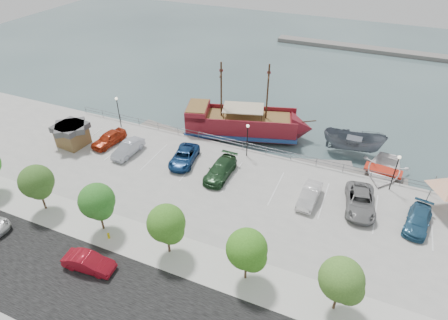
% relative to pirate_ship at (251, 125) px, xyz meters
% --- Properties ---
extents(ground, '(160.00, 160.00, 0.00)m').
position_rel_pirate_ship_xyz_m(ground, '(1.66, -12.46, -1.77)').
color(ground, '#314548').
extents(street, '(100.00, 8.00, 0.04)m').
position_rel_pirate_ship_xyz_m(street, '(1.66, -28.46, -0.76)').
color(street, black).
rests_on(street, land_slab).
extents(sidewalk, '(100.00, 4.00, 0.05)m').
position_rel_pirate_ship_xyz_m(sidewalk, '(1.66, -22.46, -0.76)').
color(sidewalk, beige).
rests_on(sidewalk, land_slab).
extents(seawall_railing, '(50.00, 0.06, 1.00)m').
position_rel_pirate_ship_xyz_m(seawall_railing, '(1.66, -4.66, -0.25)').
color(seawall_railing, '#595C64').
rests_on(seawall_railing, land_slab).
extents(far_shore, '(40.00, 3.00, 0.80)m').
position_rel_pirate_ship_xyz_m(far_shore, '(11.66, 42.54, -1.37)').
color(far_shore, slate).
rests_on(far_shore, ground).
extents(pirate_ship, '(17.10, 8.95, 10.59)m').
position_rel_pirate_ship_xyz_m(pirate_ship, '(0.00, 0.00, 0.00)').
color(pirate_ship, maroon).
rests_on(pirate_ship, ground).
extents(patrol_boat, '(7.56, 3.22, 2.87)m').
position_rel_pirate_ship_xyz_m(patrol_boat, '(13.01, 1.08, -0.34)').
color(patrol_boat, slate).
rests_on(patrol_boat, ground).
extents(speedboat, '(5.99, 7.85, 1.52)m').
position_rel_pirate_ship_xyz_m(speedboat, '(16.85, -2.76, -1.01)').
color(speedboat, white).
rests_on(speedboat, ground).
extents(dock_west, '(6.80, 2.85, 0.38)m').
position_rel_pirate_ship_xyz_m(dock_west, '(-11.64, -3.26, -1.58)').
color(dock_west, slate).
rests_on(dock_west, ground).
extents(dock_mid, '(7.40, 4.13, 0.41)m').
position_rel_pirate_ship_xyz_m(dock_mid, '(10.20, -3.26, -1.57)').
color(dock_mid, gray).
rests_on(dock_mid, ground).
extents(dock_east, '(7.00, 2.15, 0.40)m').
position_rel_pirate_ship_xyz_m(dock_east, '(16.17, -3.26, -1.57)').
color(dock_east, slate).
rests_on(dock_east, ground).
extents(shed, '(3.72, 3.72, 2.80)m').
position_rel_pirate_ship_xyz_m(shed, '(-18.97, -12.01, 0.72)').
color(shed, brown).
rests_on(shed, land_slab).
extents(street_sedan, '(4.48, 1.96, 1.43)m').
position_rel_pirate_ship_xyz_m(street_sedan, '(-4.46, -26.61, -0.06)').
color(street_sedan, maroon).
rests_on(street_sedan, street).
extents(fire_hydrant, '(0.23, 0.23, 0.66)m').
position_rel_pirate_ship_xyz_m(fire_hydrant, '(-5.12, -23.26, -0.41)').
color(fire_hydrant, '#D2BE0B').
rests_on(fire_hydrant, sidewalk).
extents(lamp_post_left, '(0.36, 0.36, 4.28)m').
position_rel_pirate_ship_xyz_m(lamp_post_left, '(-16.34, -5.96, 2.17)').
color(lamp_post_left, black).
rests_on(lamp_post_left, land_slab).
extents(lamp_post_mid, '(0.36, 0.36, 4.28)m').
position_rel_pirate_ship_xyz_m(lamp_post_mid, '(1.66, -5.96, 2.17)').
color(lamp_post_mid, black).
rests_on(lamp_post_mid, land_slab).
extents(lamp_post_right, '(0.36, 0.36, 4.28)m').
position_rel_pirate_ship_xyz_m(lamp_post_right, '(17.66, -5.96, 2.17)').
color(lamp_post_right, black).
rests_on(lamp_post_right, land_slab).
extents(tree_b, '(3.30, 3.20, 5.00)m').
position_rel_pirate_ship_xyz_m(tree_b, '(-13.19, -22.53, 2.52)').
color(tree_b, '#473321').
rests_on(tree_b, sidewalk).
extents(tree_c, '(3.30, 3.20, 5.00)m').
position_rel_pirate_ship_xyz_m(tree_c, '(-6.19, -22.53, 2.52)').
color(tree_c, '#473321').
rests_on(tree_c, sidewalk).
extents(tree_d, '(3.30, 3.20, 5.00)m').
position_rel_pirate_ship_xyz_m(tree_d, '(0.81, -22.53, 2.52)').
color(tree_d, '#473321').
rests_on(tree_d, sidewalk).
extents(tree_e, '(3.30, 3.20, 5.00)m').
position_rel_pirate_ship_xyz_m(tree_e, '(7.81, -22.53, 2.52)').
color(tree_e, '#473321').
rests_on(tree_e, sidewalk).
extents(tree_f, '(3.30, 3.20, 5.00)m').
position_rel_pirate_ship_xyz_m(tree_f, '(14.81, -22.53, 2.52)').
color(tree_f, '#473321').
rests_on(tree_f, sidewalk).
extents(parked_car_a, '(2.69, 5.01, 1.62)m').
position_rel_pirate_ship_xyz_m(parked_car_a, '(-14.97, -10.19, 0.04)').
color(parked_car_a, '#A72D13').
rests_on(parked_car_a, land_slab).
extents(parked_car_b, '(1.86, 4.75, 1.54)m').
position_rel_pirate_ship_xyz_m(parked_car_b, '(-11.49, -11.11, -0.00)').
color(parked_car_b, '#A0A4AF').
rests_on(parked_car_b, land_slab).
extents(parked_car_c, '(3.33, 5.71, 1.49)m').
position_rel_pirate_ship_xyz_m(parked_car_c, '(-4.56, -9.99, -0.03)').
color(parked_car_c, navy).
rests_on(parked_car_c, land_slab).
extents(parked_car_d, '(2.33, 5.58, 1.61)m').
position_rel_pirate_ship_xyz_m(parked_car_d, '(0.35, -10.75, 0.03)').
color(parked_car_d, '#1D3E20').
rests_on(parked_car_d, land_slab).
extents(parked_car_f, '(1.84, 4.66, 1.51)m').
position_rel_pirate_ship_xyz_m(parked_car_f, '(10.26, -11.14, -0.02)').
color(parked_car_f, silver).
rests_on(parked_car_f, land_slab).
extents(parked_car_g, '(3.53, 6.21, 1.64)m').
position_rel_pirate_ship_xyz_m(parked_car_g, '(15.06, -10.21, 0.04)').
color(parked_car_g, gray).
rests_on(parked_car_g, land_slab).
extents(parked_car_h, '(2.84, 5.26, 1.45)m').
position_rel_pirate_ship_xyz_m(parked_car_h, '(20.29, -10.66, -0.05)').
color(parked_car_h, '#265475').
rests_on(parked_car_h, land_slab).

